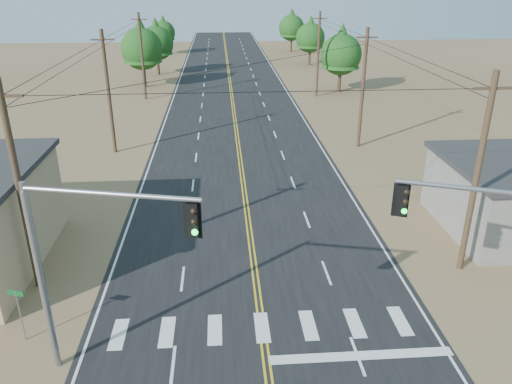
{
  "coord_description": "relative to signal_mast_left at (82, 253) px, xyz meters",
  "views": [
    {
      "loc": [
        -1.51,
        -9.07,
        13.72
      ],
      "look_at": [
        0.22,
        14.45,
        3.5
      ],
      "focal_mm": 35.0,
      "sensor_mm": 36.0,
      "label": 1
    }
  ],
  "objects": [
    {
      "name": "utility_pole_left_far",
      "position": [
        -4.2,
        46.03,
        -0.01
      ],
      "size": [
        1.8,
        0.3,
        10.0
      ],
      "color": "#4C3826",
      "rests_on": "ground"
    },
    {
      "name": "tree_left_near",
      "position": [
        -5.22,
        53.32,
        0.41
      ],
      "size": [
        5.43,
        5.43,
        9.05
      ],
      "color": "#3F2D1E",
      "rests_on": "ground"
    },
    {
      "name": "utility_pole_right_far",
      "position": [
        16.8,
        46.03,
        -0.01
      ],
      "size": [
        1.8,
        0.3,
        10.0
      ],
      "color": "#4C3826",
      "rests_on": "ground"
    },
    {
      "name": "utility_pole_right_near",
      "position": [
        16.8,
        6.03,
        -0.01
      ],
      "size": [
        1.8,
        0.3,
        10.0
      ],
      "color": "#4C3826",
      "rests_on": "ground"
    },
    {
      "name": "tree_left_far",
      "position": [
        -5.43,
        84.23,
        -0.71
      ],
      "size": [
        4.34,
        4.34,
        7.23
      ],
      "color": "#3F2D1E",
      "rests_on": "ground"
    },
    {
      "name": "tree_right_near",
      "position": [
        20.18,
        48.33,
        0.08
      ],
      "size": [
        5.11,
        5.11,
        8.52
      ],
      "color": "#3F2D1E",
      "rests_on": "ground"
    },
    {
      "name": "utility_pole_left_near",
      "position": [
        -4.2,
        6.03,
        -0.01
      ],
      "size": [
        1.8,
        0.3,
        10.0
      ],
      "color": "#4C3826",
      "rests_on": "ground"
    },
    {
      "name": "tree_right_far",
      "position": [
        19.14,
        85.82,
        -0.1
      ],
      "size": [
        4.93,
        4.93,
        8.22
      ],
      "color": "#3F2D1E",
      "rests_on": "ground"
    },
    {
      "name": "tree_left_mid",
      "position": [
        -4.35,
        62.6,
        -0.02
      ],
      "size": [
        5.01,
        5.01,
        8.35
      ],
      "color": "#3F2D1E",
      "rests_on": "ground"
    },
    {
      "name": "road",
      "position": [
        6.3,
        24.03,
        -5.12
      ],
      "size": [
        15.0,
        200.0,
        0.02
      ],
      "primitive_type": "cube",
      "color": "black",
      "rests_on": "ground"
    },
    {
      "name": "utility_pole_right_mid",
      "position": [
        16.8,
        26.03,
        -0.01
      ],
      "size": [
        1.8,
        0.3,
        10.0
      ],
      "color": "#4C3826",
      "rests_on": "ground"
    },
    {
      "name": "utility_pole_left_mid",
      "position": [
        -4.2,
        26.03,
        -0.01
      ],
      "size": [
        1.8,
        0.3,
        10.0
      ],
      "color": "#4C3826",
      "rests_on": "ground"
    },
    {
      "name": "street_sign",
      "position": [
        -3.45,
        2.0,
        -3.52
      ],
      "size": [
        0.69,
        0.22,
        2.39
      ],
      "rotation": [
        0.0,
        0.0,
        -0.28
      ],
      "color": "gray",
      "rests_on": "ground"
    },
    {
      "name": "tree_right_mid",
      "position": [
        20.01,
        69.74,
        -0.24
      ],
      "size": [
        4.79,
        4.79,
        7.99
      ],
      "color": "#3F2D1E",
      "rests_on": "ground"
    },
    {
      "name": "signal_mast_left",
      "position": [
        0.0,
        0.0,
        0.0
      ],
      "size": [
        5.99,
        1.74,
        7.6
      ],
      "rotation": [
        0.0,
        0.0,
        -0.24
      ],
      "color": "gray",
      "rests_on": "ground"
    }
  ]
}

